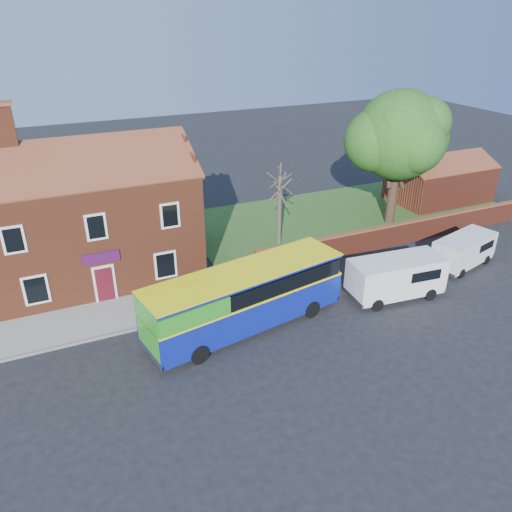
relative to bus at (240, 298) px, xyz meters
name	(u,v)px	position (x,y,z in m)	size (l,w,h in m)	color
ground	(276,343)	(1.14, -1.94, -1.85)	(120.00, 120.00, 0.00)	black
pavement	(113,316)	(-5.86, 3.81, -1.79)	(18.00, 3.50, 0.12)	gray
kerb	(119,333)	(-5.86, 2.06, -1.78)	(18.00, 0.15, 0.14)	slate
grass_strip	(349,215)	(14.14, 11.06, -1.83)	(26.00, 12.00, 0.04)	#426B28
shop_building	(89,221)	(-5.88, 9.56, 1.56)	(12.30, 8.13, 10.50)	brown
boundary_wall	(399,233)	(14.14, 5.06, -1.04)	(22.00, 0.38, 1.60)	maroon
outbuilding	(439,182)	(23.14, 11.06, -0.25)	(8.20, 5.06, 4.17)	maroon
bus	(240,298)	(0.00, 0.00, 0.00)	(11.06, 4.64, 3.27)	navy
van_near	(396,276)	(9.36, -0.63, -0.52)	(5.58, 2.63, 2.37)	silver
van_far	(464,250)	(15.76, 0.68, -0.72)	(4.94, 2.96, 2.03)	silver
large_tree	(399,137)	(16.21, 8.78, 4.70)	(8.20, 6.49, 10.01)	black
bare_tree	(280,207)	(6.47, 8.48, 0.94)	(2.04, 2.43, 5.44)	#4C4238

